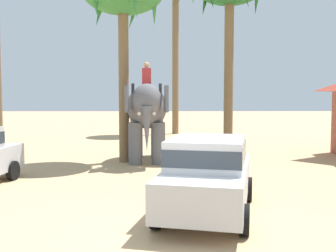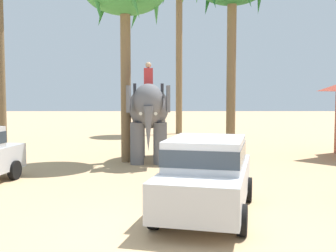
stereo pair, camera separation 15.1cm
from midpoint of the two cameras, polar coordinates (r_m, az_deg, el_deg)
ground_plane at (r=8.25m, az=1.09°, el=-14.19°), size 120.00×120.00×0.00m
car_sedan_foreground at (r=8.98m, az=5.14°, el=-6.54°), size 2.62×4.39×1.70m
elephant_with_mahout at (r=15.98m, az=-3.29°, el=2.05°), size 1.72×3.90×3.88m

